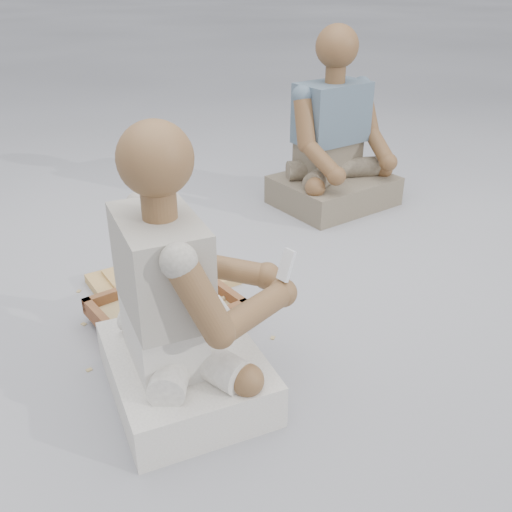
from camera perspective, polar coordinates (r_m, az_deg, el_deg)
name	(u,v)px	position (r m, az deg, el deg)	size (l,w,h in m)	color
ground	(284,343)	(2.10, 2.79, -8.64)	(60.00, 60.00, 0.00)	#A2A2A8
carved_panel	(163,279)	(2.49, -9.28, -2.31)	(0.57, 0.38, 0.04)	#A77C40
tool_tray	(166,310)	(2.20, -9.00, -5.31)	(0.57, 0.49, 0.06)	brown
chisel_0	(185,294)	(2.25, -7.08, -3.82)	(0.21, 0.11, 0.02)	silver
chisel_1	(169,294)	(2.29, -8.67, -3.80)	(0.10, 0.21, 0.02)	silver
chisel_2	(188,287)	(2.31, -6.86, -3.05)	(0.09, 0.21, 0.02)	silver
chisel_3	(186,295)	(2.26, -7.02, -3.88)	(0.19, 0.14, 0.02)	silver
chisel_4	(181,283)	(2.33, -7.47, -2.66)	(0.18, 0.16, 0.02)	silver
chisel_5	(211,303)	(2.21, -4.47, -4.68)	(0.22, 0.04, 0.02)	silver
chisel_6	(194,307)	(2.17, -6.26, -5.07)	(0.21, 0.10, 0.02)	silver
chisel_7	(206,300)	(2.21, -5.06, -4.36)	(0.15, 0.19, 0.02)	silver
chisel_8	(167,317)	(2.12, -8.85, -6.01)	(0.09, 0.21, 0.02)	silver
wood_chip_0	(215,352)	(2.06, -4.17, -9.54)	(0.02, 0.01, 0.00)	tan
wood_chip_1	(159,340)	(2.14, -9.68, -8.26)	(0.02, 0.01, 0.00)	tan
wood_chip_2	(84,324)	(2.29, -16.84, -6.53)	(0.02, 0.01, 0.00)	tan
wood_chip_3	(211,304)	(2.32, -4.55, -4.80)	(0.02, 0.01, 0.00)	tan
wood_chip_4	(194,339)	(2.13, -6.18, -8.27)	(0.02, 0.01, 0.00)	tan
wood_chip_5	(136,356)	(2.07, -11.90, -9.79)	(0.02, 0.01, 0.00)	tan
wood_chip_6	(273,338)	(2.12, 1.67, -8.17)	(0.02, 0.01, 0.00)	tan
wood_chip_7	(220,302)	(2.33, -3.63, -4.63)	(0.02, 0.01, 0.00)	tan
wood_chip_8	(162,328)	(2.20, -9.37, -7.09)	(0.02, 0.01, 0.00)	tan
wood_chip_9	(143,337)	(2.16, -11.27, -7.99)	(0.02, 0.01, 0.00)	tan
wood_chip_10	(79,291)	(2.52, -17.30, -3.37)	(0.02, 0.01, 0.00)	tan
wood_chip_11	(156,339)	(2.15, -10.00, -8.20)	(0.02, 0.01, 0.00)	tan
wood_chip_12	(93,296)	(2.46, -15.96, -3.91)	(0.02, 0.01, 0.00)	tan
wood_chip_13	(89,370)	(2.05, -16.35, -10.87)	(0.02, 0.01, 0.00)	tan
craftsman	(179,312)	(1.73, -7.67, -5.54)	(0.59, 0.58, 0.88)	silver
companion	(334,149)	(3.22, 7.84, 10.60)	(0.69, 0.59, 0.96)	#786D56
mobile_phone	(286,265)	(1.73, 3.05, -0.90)	(0.06, 0.05, 0.10)	silver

